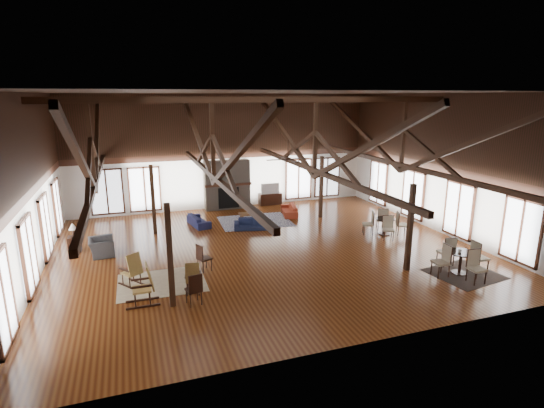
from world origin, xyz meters
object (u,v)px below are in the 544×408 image
object	(u,v)px
sofa_navy_front	(253,224)
coffee_table	(251,214)
sofa_navy_left	(199,220)
sofa_orange	(289,210)
tv_console	(270,199)
cafe_table_far	(385,223)
armchair	(101,247)
cafe_table_near	(461,259)

from	to	relation	value
sofa_navy_front	coffee_table	distance (m)	1.23
sofa_navy_front	sofa_navy_left	distance (m)	2.61
sofa_navy_left	sofa_orange	xyz separation A→B (m)	(4.66, 0.34, 0.01)
sofa_navy_left	sofa_orange	size ratio (longest dim) A/B	0.97
sofa_navy_front	tv_console	xyz separation A→B (m)	(2.20, 4.04, 0.07)
sofa_navy_front	tv_console	bearing A→B (deg)	75.30
sofa_navy_front	cafe_table_far	xyz separation A→B (m)	(5.23, -2.61, 0.26)
armchair	tv_console	size ratio (longest dim) A/B	0.82
sofa_navy_left	cafe_table_near	world-z (taller)	cafe_table_near
coffee_table	sofa_orange	bearing A→B (deg)	12.27
sofa_orange	armchair	world-z (taller)	armchair
sofa_navy_front	armchair	distance (m)	6.48
sofa_navy_front	cafe_table_far	size ratio (longest dim) A/B	0.87
sofa_orange	coffee_table	xyz separation A→B (m)	(-2.18, -0.51, 0.12)
sofa_navy_front	sofa_navy_left	xyz separation A→B (m)	(-2.23, 1.36, -0.00)
sofa_navy_left	cafe_table_near	xyz separation A→B (m)	(7.49, -8.41, 0.30)
armchair	cafe_table_far	size ratio (longest dim) A/B	0.52
sofa_navy_left	coffee_table	size ratio (longest dim) A/B	1.48
sofa_navy_front	cafe_table_far	world-z (taller)	cafe_table_far
sofa_orange	sofa_navy_front	bearing A→B (deg)	-41.62
sofa_navy_front	coffee_table	size ratio (longest dim) A/B	1.51
sofa_navy_left	cafe_table_far	world-z (taller)	cafe_table_far
armchair	cafe_table_near	xyz separation A→B (m)	(11.62, -5.79, 0.21)
armchair	cafe_table_far	world-z (taller)	cafe_table_far
sofa_navy_front	cafe_table_near	size ratio (longest dim) A/B	0.81
sofa_orange	tv_console	size ratio (longest dim) A/B	1.37
cafe_table_near	cafe_table_far	distance (m)	4.45
armchair	cafe_table_near	size ratio (longest dim) A/B	0.49
cafe_table_far	armchair	bearing A→B (deg)	173.41
cafe_table_near	sofa_orange	bearing A→B (deg)	107.90
sofa_navy_front	tv_console	world-z (taller)	tv_console
sofa_orange	cafe_table_far	size ratio (longest dim) A/B	0.88
tv_console	sofa_navy_front	bearing A→B (deg)	-118.59
sofa_navy_left	sofa_navy_front	bearing A→B (deg)	-131.60
sofa_navy_left	sofa_orange	bearing A→B (deg)	-96.06
cafe_table_far	cafe_table_near	bearing A→B (deg)	-89.56
sofa_orange	cafe_table_far	world-z (taller)	cafe_table_far
cafe_table_near	sofa_navy_front	bearing A→B (deg)	126.72
coffee_table	cafe_table_far	distance (m)	6.26
coffee_table	cafe_table_far	xyz separation A→B (m)	(4.97, -3.80, 0.13)
sofa_navy_front	coffee_table	bearing A→B (deg)	91.62
sofa_navy_left	tv_console	world-z (taller)	tv_console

